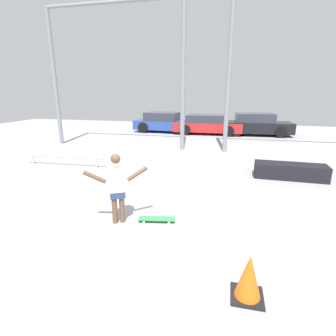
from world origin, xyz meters
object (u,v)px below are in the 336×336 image
at_px(parked_car_blue, 164,122).
at_px(traffic_cone, 249,277).
at_px(skateboarder, 117,186).
at_px(parked_car_red, 207,124).
at_px(grind_box, 290,171).
at_px(grind_rail, 64,158).
at_px(skateboard, 157,219).
at_px(parked_car_black, 256,125).

relative_size(parked_car_blue, traffic_cone, 6.32).
bearing_deg(skateboarder, parked_car_red, 58.11).
xyz_separation_m(grind_box, grind_rail, (-7.85, -0.32, 0.06)).
height_order(grind_rail, parked_car_red, parked_car_red).
bearing_deg(skateboarder, skateboard, -13.87).
xyz_separation_m(skateboard, grind_rail, (-4.52, 3.42, 0.23)).
height_order(grind_box, traffic_cone, traffic_cone).
bearing_deg(parked_car_red, skateboard, -91.06).
bearing_deg(skateboard, skateboarder, -175.55).
distance_m(skateboard, grind_rail, 5.67).
xyz_separation_m(parked_car_blue, traffic_cone, (4.72, -14.34, -0.32)).
relative_size(grind_box, parked_car_red, 0.49).
bearing_deg(grind_box, skateboarder, -136.13).
bearing_deg(grind_rail, parked_car_red, 63.46).
xyz_separation_m(skateboarder, parked_car_blue, (-2.20, 12.78, -0.18)).
height_order(parked_car_red, parked_car_black, parked_car_black).
relative_size(grind_rail, parked_car_red, 0.73).
bearing_deg(skateboard, traffic_cone, -55.64).
distance_m(skateboarder, grind_rail, 5.24).
xyz_separation_m(parked_car_red, traffic_cone, (1.80, -14.13, -0.29)).
bearing_deg(parked_car_red, grind_box, -69.87).
bearing_deg(traffic_cone, parked_car_black, 85.07).
bearing_deg(parked_car_red, parked_car_black, 1.24).
xyz_separation_m(parked_car_red, parked_car_black, (3.03, 0.13, 0.05)).
xyz_separation_m(parked_car_blue, parked_car_black, (5.95, -0.08, 0.02)).
bearing_deg(parked_car_black, skateboarder, -109.49).
xyz_separation_m(grind_rail, parked_car_black, (7.50, 9.07, 0.36)).
distance_m(parked_car_blue, parked_car_black, 5.95).
xyz_separation_m(skateboard, parked_car_red, (-0.05, 12.36, 0.54)).
distance_m(skateboarder, parked_car_red, 12.59).
bearing_deg(parked_car_black, traffic_cone, -97.98).
relative_size(grind_rail, traffic_cone, 4.94).
bearing_deg(parked_car_red, traffic_cone, -84.04).
bearing_deg(skateboarder, traffic_cone, -60.53).
distance_m(grind_rail, parked_car_red, 10.00).
height_order(skateboard, grind_box, grind_box).
bearing_deg(skateboard, parked_car_black, 66.28).
bearing_deg(skateboard, grind_box, 37.99).
height_order(skateboard, grind_rail, grind_rail).
height_order(skateboarder, grind_rail, skateboarder).
bearing_deg(grind_box, parked_car_black, 92.30).
bearing_deg(parked_car_black, grind_box, -90.75).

